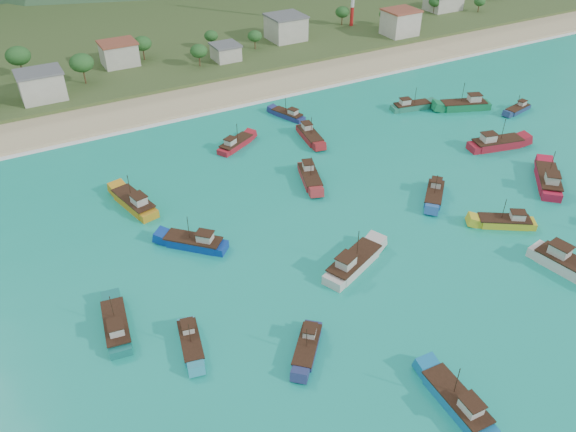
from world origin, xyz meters
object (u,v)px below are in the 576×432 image
boat_5 (117,327)px  boat_17 (505,222)px  boat_21 (457,402)px  boat_4 (191,342)px  boat_26 (236,144)px  boat_14 (307,347)px  boat_23 (548,181)px  boat_2 (518,110)px  boat_20 (288,115)px  boat_30 (310,136)px  boat_3 (134,203)px  boat_8 (353,263)px  boat_27 (571,267)px  boat_16 (464,106)px  boat_19 (496,144)px  boat_6 (310,177)px  boat_32 (411,107)px  boat_10 (434,195)px  boat_22 (195,243)px

boat_5 → boat_17: 66.26m
boat_21 → boat_4: bearing=137.7°
boat_21 → boat_26: bearing=89.4°
boat_5 → boat_14: 26.45m
boat_21 → boat_23: (50.81, 29.72, 0.17)m
boat_2 → boat_17: bearing=118.6°
boat_2 → boat_20: size_ratio=0.93×
boat_2 → boat_30: (-51.78, 12.08, 0.20)m
boat_2 → boat_3: (-93.69, 4.20, 0.36)m
boat_5 → boat_8: size_ratio=0.85×
boat_26 → boat_27: size_ratio=0.74×
boat_16 → boat_19: size_ratio=1.00×
boat_17 → boat_26: size_ratio=1.01×
boat_2 → boat_16: 12.81m
boat_6 → boat_8: bearing=92.4°
boat_16 → boat_30: (-41.33, 4.68, -0.23)m
boat_23 → boat_27: (-18.08, -19.58, 0.04)m
boat_4 → boat_32: bearing=-136.6°
boat_26 → boat_32: boat_32 is taller
boat_3 → boat_2: bearing=-15.6°
boat_26 → boat_30: bearing=46.4°
boat_19 → boat_30: boat_19 is taller
boat_2 → boat_30: 53.17m
boat_10 → boat_21: (-28.50, -36.82, 0.11)m
boat_10 → boat_17: bearing=157.0°
boat_5 → boat_23: (83.27, -2.35, 0.22)m
boat_21 → boat_19: bearing=43.4°
boat_2 → boat_10: (-43.72, -19.93, 0.17)m
boat_8 → boat_16: bearing=99.7°
boat_23 → boat_4: bearing=-133.4°
boat_8 → boat_17: boat_8 is taller
boat_16 → boat_19: (-8.32, -18.47, -0.01)m
boat_2 → boat_23: bearing=130.1°
boat_6 → boat_16: size_ratio=0.85×
boat_8 → boat_19: bearing=87.6°
boat_2 → boat_10: boat_10 is taller
boat_10 → boat_23: 23.42m
boat_8 → boat_23: (47.14, 2.38, 0.04)m
boat_20 → boat_19: bearing=-68.5°
boat_3 → boat_21: size_ratio=1.10×
boat_17 → boat_23: boat_23 is taller
boat_23 → boat_26: 63.61m
boat_6 → boat_30: boat_6 is taller
boat_3 → boat_21: (21.47, -60.95, -0.08)m
boat_3 → boat_16: (83.24, 3.19, 0.07)m
boat_23 → boat_2: bearing=94.3°
boat_19 → boat_22: bearing=-76.3°
boat_6 → boat_14: 43.41m
boat_17 → boat_2: bearing=-16.9°
boat_10 → boat_22: (-44.64, 7.74, 0.10)m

